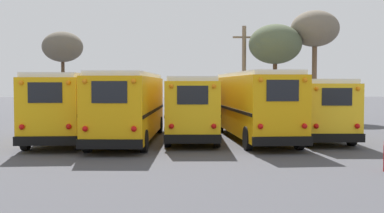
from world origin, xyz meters
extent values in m
plane|color=#424247|center=(0.00, 0.00, 0.00)|extent=(160.00, 160.00, 0.00)
cube|color=#EAAA0F|center=(-6.14, -0.16, 1.70)|extent=(2.70, 9.33, 2.68)
cube|color=white|center=(-6.14, -0.16, 3.14)|extent=(2.50, 8.95, 0.20)
cube|color=black|center=(-5.99, -4.83, 0.54)|extent=(2.46, 0.28, 0.36)
cube|color=black|center=(-5.99, -4.80, 2.44)|extent=(1.32, 0.07, 0.80)
sphere|color=red|center=(-6.89, -4.87, 1.10)|extent=(0.22, 0.22, 0.22)
sphere|color=orange|center=(-6.89, -4.87, 2.82)|extent=(0.18, 0.18, 0.18)
sphere|color=red|center=(-5.09, -4.81, 1.10)|extent=(0.22, 0.22, 0.22)
sphere|color=orange|center=(-5.09, -4.81, 2.82)|extent=(0.18, 0.18, 0.18)
cube|color=black|center=(-7.36, -0.20, 1.50)|extent=(0.31, 9.07, 0.14)
cube|color=black|center=(-4.93, -0.12, 1.50)|extent=(0.31, 9.07, 0.14)
cylinder|color=black|center=(-7.37, 3.13, 0.52)|extent=(0.31, 1.04, 1.03)
cylinder|color=black|center=(-5.12, 3.20, 0.52)|extent=(0.31, 1.04, 1.03)
cylinder|color=black|center=(-7.16, -3.52, 0.52)|extent=(0.31, 1.04, 1.03)
cylinder|color=black|center=(-4.91, -3.45, 0.52)|extent=(0.31, 1.04, 1.03)
cube|color=#E5A00C|center=(-3.07, -0.50, 1.71)|extent=(3.07, 10.46, 2.77)
cube|color=white|center=(-3.07, -0.50, 3.19)|extent=(2.85, 10.04, 0.20)
cube|color=black|center=(-3.38, -5.70, 0.51)|extent=(2.51, 0.35, 0.36)
cube|color=black|center=(-3.38, -5.67, 2.47)|extent=(1.35, 0.11, 0.83)
sphere|color=red|center=(-4.30, -5.65, 1.09)|extent=(0.22, 0.22, 0.22)
sphere|color=orange|center=(-4.30, -5.65, 2.87)|extent=(0.18, 0.18, 0.18)
sphere|color=red|center=(-2.46, -5.76, 1.09)|extent=(0.22, 0.22, 0.22)
sphere|color=orange|center=(-2.46, -5.76, 2.87)|extent=(0.18, 0.18, 0.18)
cube|color=black|center=(-4.31, -0.42, 1.50)|extent=(0.63, 10.11, 0.14)
cube|color=black|center=(-1.83, -0.57, 1.50)|extent=(0.63, 10.11, 0.14)
cylinder|color=black|center=(-3.98, 3.43, 0.47)|extent=(0.34, 0.95, 0.93)
cylinder|color=black|center=(-1.69, 3.29, 0.47)|extent=(0.34, 0.95, 0.93)
cylinder|color=black|center=(-4.45, -4.29, 0.47)|extent=(0.34, 0.95, 0.93)
cylinder|color=black|center=(-2.16, -4.43, 0.47)|extent=(0.34, 0.95, 0.93)
cube|color=yellow|center=(0.00, 0.56, 1.61)|extent=(2.67, 9.40, 2.57)
cube|color=white|center=(0.00, 0.56, 3.00)|extent=(2.47, 9.02, 0.20)
cube|color=black|center=(-0.17, -4.14, 0.51)|extent=(2.38, 0.29, 0.36)
cube|color=black|center=(-0.17, -4.12, 2.32)|extent=(1.28, 0.08, 0.77)
sphere|color=red|center=(-1.05, -4.12, 1.04)|extent=(0.22, 0.22, 0.22)
sphere|color=orange|center=(-1.05, -4.12, 2.68)|extent=(0.18, 0.18, 0.18)
sphere|color=red|center=(0.70, -4.18, 1.04)|extent=(0.22, 0.22, 0.22)
sphere|color=orange|center=(0.70, -4.18, 2.68)|extent=(0.18, 0.18, 0.18)
cube|color=black|center=(-1.18, 0.60, 1.42)|extent=(0.36, 9.13, 0.14)
cube|color=black|center=(1.18, 0.52, 1.42)|extent=(0.36, 9.13, 0.14)
cylinder|color=black|center=(-0.96, 3.96, 0.47)|extent=(0.31, 0.95, 0.94)
cylinder|color=black|center=(1.21, 3.88, 0.47)|extent=(0.31, 0.95, 0.94)
cylinder|color=black|center=(-1.21, -2.76, 0.47)|extent=(0.31, 0.95, 0.94)
cylinder|color=black|center=(0.96, -2.84, 0.47)|extent=(0.31, 0.95, 0.94)
cube|color=#E5A00C|center=(3.07, 0.00, 1.75)|extent=(2.81, 10.58, 2.80)
cube|color=white|center=(3.07, 0.00, 3.25)|extent=(2.61, 10.15, 0.20)
cube|color=black|center=(3.31, -5.28, 0.53)|extent=(2.40, 0.31, 0.36)
cube|color=black|center=(3.30, -5.25, 2.52)|extent=(1.29, 0.09, 0.84)
sphere|color=red|center=(2.43, -5.32, 1.12)|extent=(0.22, 0.22, 0.22)
sphere|color=orange|center=(2.43, -5.32, 2.93)|extent=(0.18, 0.18, 0.18)
sphere|color=red|center=(4.19, -5.25, 1.12)|extent=(0.22, 0.22, 0.22)
sphere|color=orange|center=(4.19, -5.25, 2.93)|extent=(0.18, 0.18, 0.18)
cube|color=black|center=(1.89, -0.05, 1.54)|extent=(0.48, 10.26, 0.14)
cube|color=black|center=(4.26, 0.05, 1.54)|extent=(0.48, 10.26, 0.14)
cylinder|color=black|center=(1.80, 3.89, 0.51)|extent=(0.32, 1.02, 1.01)
cylinder|color=black|center=(3.99, 3.99, 0.51)|extent=(0.32, 1.02, 1.01)
cylinder|color=black|center=(2.15, -3.99, 0.51)|extent=(0.32, 1.02, 1.01)
cylinder|color=black|center=(4.34, -3.89, 0.51)|extent=(0.32, 1.02, 1.01)
cube|color=yellow|center=(6.14, 1.18, 1.56)|extent=(2.76, 10.34, 2.47)
cube|color=white|center=(6.14, 1.18, 2.90)|extent=(2.56, 9.92, 0.20)
cube|color=black|center=(5.92, -3.99, 0.50)|extent=(2.37, 0.30, 0.36)
cube|color=black|center=(5.92, -3.96, 2.24)|extent=(1.27, 0.09, 0.74)
sphere|color=red|center=(5.05, -3.96, 1.00)|extent=(0.22, 0.22, 0.22)
sphere|color=orange|center=(5.05, -3.96, 2.58)|extent=(0.18, 0.18, 0.18)
sphere|color=red|center=(6.78, -4.03, 1.00)|extent=(0.22, 0.22, 0.22)
sphere|color=orange|center=(6.78, -4.03, 2.58)|extent=(0.18, 0.18, 0.18)
cube|color=black|center=(4.97, 1.23, 1.37)|extent=(0.46, 10.04, 0.14)
cube|color=black|center=(7.31, 1.12, 1.37)|extent=(0.46, 10.04, 0.14)
cylinder|color=black|center=(5.23, 5.04, 0.46)|extent=(0.32, 0.93, 0.92)
cylinder|color=black|center=(7.38, 4.95, 0.46)|extent=(0.32, 0.93, 0.92)
cylinder|color=black|center=(4.90, -2.60, 0.46)|extent=(0.32, 0.93, 0.92)
cylinder|color=black|center=(7.05, -2.69, 0.46)|extent=(0.32, 0.93, 0.92)
cylinder|color=#75604C|center=(4.74, 13.96, 3.67)|extent=(0.32, 0.32, 7.34)
cube|color=#75604C|center=(4.74, 13.96, 6.46)|extent=(1.80, 0.14, 0.14)
cylinder|color=brown|center=(10.29, 13.69, 3.05)|extent=(0.39, 0.39, 6.10)
ellipsoid|color=#6B6051|center=(10.29, 13.69, 7.14)|extent=(3.78, 3.78, 2.83)
cylinder|color=#473323|center=(-10.21, 17.54, 2.50)|extent=(0.29, 0.29, 4.99)
ellipsoid|color=#5B5447|center=(-10.21, 17.54, 5.93)|extent=(3.43, 3.43, 2.57)
cylinder|color=#473323|center=(7.10, 13.47, 2.38)|extent=(0.33, 0.33, 4.76)
ellipsoid|color=#4C563D|center=(7.10, 13.47, 5.89)|extent=(4.13, 4.13, 3.09)
camera|label=1|loc=(-1.09, -23.86, 2.77)|focal=45.00mm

